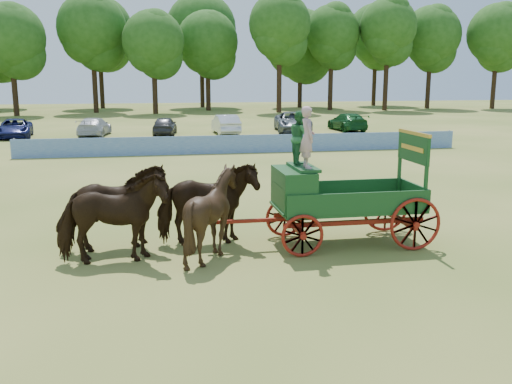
% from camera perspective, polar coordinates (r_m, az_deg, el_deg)
% --- Properties ---
extents(ground, '(160.00, 160.00, 0.00)m').
position_cam_1_polar(ground, '(16.63, 13.20, -4.27)').
color(ground, '#9D9047').
rests_on(ground, ground).
extents(horse_lead_left, '(2.69, 1.34, 2.23)m').
position_cam_1_polar(horse_lead_left, '(14.03, -14.20, -2.58)').
color(horse_lead_left, black).
rests_on(horse_lead_left, ground).
extents(horse_lead_right, '(2.84, 1.75, 2.23)m').
position_cam_1_polar(horse_lead_right, '(15.09, -13.96, -1.57)').
color(horse_lead_right, black).
rests_on(horse_lead_right, ground).
extents(horse_wheel_left, '(2.41, 2.24, 2.23)m').
position_cam_1_polar(horse_wheel_left, '(14.07, -4.40, -2.20)').
color(horse_wheel_left, black).
rests_on(horse_wheel_left, ground).
extents(horse_wheel_right, '(2.68, 1.31, 2.23)m').
position_cam_1_polar(horse_wheel_right, '(15.14, -4.86, -1.23)').
color(horse_wheel_right, black).
rests_on(horse_wheel_right, ground).
extents(farm_dray, '(5.99, 2.00, 3.71)m').
position_cam_1_polar(farm_dray, '(15.11, 6.63, 0.52)').
color(farm_dray, maroon).
rests_on(farm_dray, ground).
extents(sponsor_banner, '(26.00, 0.08, 1.05)m').
position_cam_1_polar(sponsor_banner, '(33.31, -0.90, 4.83)').
color(sponsor_banner, '#1D519F').
rests_on(sponsor_banner, ground).
extents(parked_cars, '(37.51, 6.51, 1.57)m').
position_cam_1_polar(parked_cars, '(44.52, -10.92, 6.61)').
color(parked_cars, silver).
rests_on(parked_cars, ground).
extents(treeline, '(90.54, 23.43, 15.49)m').
position_cam_1_polar(treeline, '(75.57, -10.64, 15.25)').
color(treeline, '#382314').
rests_on(treeline, ground).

